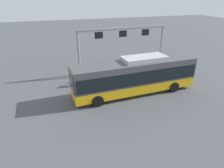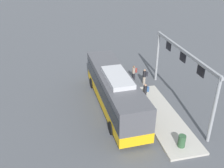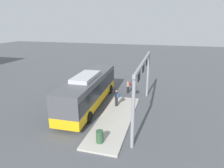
# 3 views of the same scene
# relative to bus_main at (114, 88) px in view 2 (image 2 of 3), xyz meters

# --- Properties ---
(ground_plane) EXTENTS (120.00, 120.00, 0.00)m
(ground_plane) POSITION_rel_bus_main_xyz_m (0.01, 0.00, -1.81)
(ground_plane) COLOR #4C4F54
(platform_curb) EXTENTS (10.00, 2.80, 0.16)m
(platform_curb) POSITION_rel_bus_main_xyz_m (-2.35, -3.39, -1.73)
(platform_curb) COLOR #B2ADA3
(platform_curb) RESTS_ON ground
(bus_main) EXTENTS (11.66, 2.98, 3.46)m
(bus_main) POSITION_rel_bus_main_xyz_m (0.00, 0.00, 0.00)
(bus_main) COLOR #EAAD14
(bus_main) RESTS_ON ground
(person_boarding) EXTENTS (0.48, 0.60, 1.67)m
(person_boarding) POSITION_rel_bus_main_xyz_m (4.52, -3.19, -0.92)
(person_boarding) COLOR black
(person_boarding) RESTS_ON ground
(person_waiting_near) EXTENTS (0.51, 0.60, 1.67)m
(person_waiting_near) POSITION_rel_bus_main_xyz_m (3.44, -3.98, -0.92)
(person_waiting_near) COLOR gray
(person_waiting_near) RESTS_ON ground
(person_waiting_mid) EXTENTS (0.50, 0.60, 1.67)m
(person_waiting_mid) POSITION_rel_bus_main_xyz_m (0.12, -2.86, -0.76)
(person_waiting_mid) COLOR black
(person_waiting_mid) RESTS_ON platform_curb
(platform_sign_gantry) EXTENTS (10.52, 0.24, 5.20)m
(platform_sign_gantry) POSITION_rel_bus_main_xyz_m (-0.93, -5.48, 2.00)
(platform_sign_gantry) COLOR gray
(platform_sign_gantry) RESTS_ON ground
(trash_bin) EXTENTS (0.52, 0.52, 0.90)m
(trash_bin) POSITION_rel_bus_main_xyz_m (-6.26, -3.25, -1.20)
(trash_bin) COLOR #2D5133
(trash_bin) RESTS_ON platform_curb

